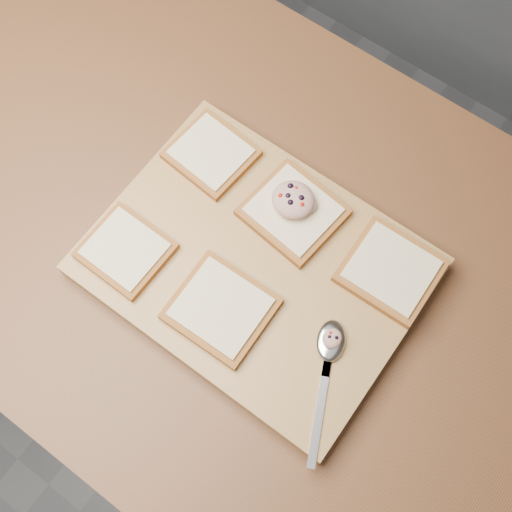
# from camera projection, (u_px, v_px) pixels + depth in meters

# --- Properties ---
(ground) EXTENTS (4.00, 4.00, 0.00)m
(ground) POSITION_uv_depth(u_px,v_px,m) (247.00, 357.00, 1.81)
(ground) COLOR #515459
(ground) RESTS_ON ground
(island_counter) EXTENTS (2.00, 0.80, 0.90)m
(island_counter) POSITION_uv_depth(u_px,v_px,m) (244.00, 315.00, 1.39)
(island_counter) COLOR slate
(island_counter) RESTS_ON ground
(cutting_board) EXTENTS (0.45, 0.35, 0.04)m
(cutting_board) POSITION_uv_depth(u_px,v_px,m) (256.00, 267.00, 0.93)
(cutting_board) COLOR tan
(cutting_board) RESTS_ON island_counter
(bread_far_left) EXTENTS (0.12, 0.12, 0.02)m
(bread_far_left) POSITION_uv_depth(u_px,v_px,m) (211.00, 154.00, 0.97)
(bread_far_left) COLOR #9F5829
(bread_far_left) RESTS_ON cutting_board
(bread_far_center) EXTENTS (0.14, 0.13, 0.02)m
(bread_far_center) POSITION_uv_depth(u_px,v_px,m) (293.00, 212.00, 0.94)
(bread_far_center) COLOR #9F5829
(bread_far_center) RESTS_ON cutting_board
(bread_far_right) EXTENTS (0.13, 0.12, 0.02)m
(bread_far_right) POSITION_uv_depth(u_px,v_px,m) (391.00, 270.00, 0.90)
(bread_far_right) COLOR #9F5829
(bread_far_right) RESTS_ON cutting_board
(bread_near_left) EXTENTS (0.12, 0.11, 0.02)m
(bread_near_left) POSITION_uv_depth(u_px,v_px,m) (125.00, 250.00, 0.92)
(bread_near_left) COLOR #9F5829
(bread_near_left) RESTS_ON cutting_board
(bread_near_center) EXTENTS (0.13, 0.12, 0.02)m
(bread_near_center) POSITION_uv_depth(u_px,v_px,m) (221.00, 308.00, 0.88)
(bread_near_center) COLOR #9F5829
(bread_near_center) RESTS_ON cutting_board
(tuna_salad_dollop) EXTENTS (0.06, 0.06, 0.03)m
(tuna_salad_dollop) POSITION_uv_depth(u_px,v_px,m) (293.00, 200.00, 0.92)
(tuna_salad_dollop) COLOR tan
(tuna_salad_dollop) RESTS_ON bread_far_center
(spoon) EXTENTS (0.11, 0.19, 0.01)m
(spoon) POSITION_uv_depth(u_px,v_px,m) (329.00, 351.00, 0.87)
(spoon) COLOR silver
(spoon) RESTS_ON cutting_board
(spoon_salad) EXTENTS (0.03, 0.03, 0.02)m
(spoon_salad) POSITION_uv_depth(u_px,v_px,m) (332.00, 338.00, 0.86)
(spoon_salad) COLOR tan
(spoon_salad) RESTS_ON spoon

